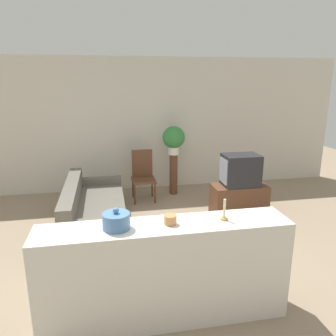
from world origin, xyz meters
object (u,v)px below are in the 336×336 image
object	(u,v)px
wooden_chair	(143,174)
potted_plant	(174,138)
couch	(93,212)
television	(240,170)
decorative_bowl	(116,221)

from	to	relation	value
wooden_chair	potted_plant	xyz separation A→B (m)	(0.64, 0.19, 0.63)
couch	potted_plant	xyz separation A→B (m)	(1.55, 1.31, 0.88)
couch	television	world-z (taller)	television
wooden_chair	potted_plant	world-z (taller)	potted_plant
couch	television	distance (m)	2.48
potted_plant	couch	bearing A→B (deg)	-139.95
television	wooden_chair	size ratio (longest dim) A/B	0.63
television	wooden_chair	bearing A→B (deg)	143.77
couch	potted_plant	distance (m)	2.21
television	potted_plant	world-z (taller)	potted_plant
television	decorative_bowl	distance (m)	3.07
wooden_chair	television	bearing A→B (deg)	-36.23
television	decorative_bowl	size ratio (longest dim) A/B	2.46
television	decorative_bowl	xyz separation A→B (m)	(-2.11, -2.22, 0.26)
television	wooden_chair	xyz separation A→B (m)	(-1.50, 1.10, -0.30)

